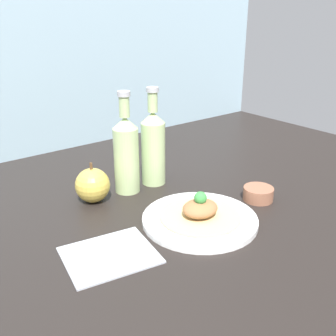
{
  "coord_description": "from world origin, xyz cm",
  "views": [
    {
      "loc": [
        -49.67,
        -69.95,
        44.13
      ],
      "look_at": [
        4.07,
        -1.57,
        9.19
      ],
      "focal_mm": 42.0,
      "sensor_mm": 36.0,
      "label": 1
    }
  ],
  "objects_px": {
    "cider_bottle_right": "(153,146)",
    "dipping_bowl": "(258,194)",
    "plate": "(200,219)",
    "apple": "(93,185)",
    "cider_bottle_left": "(128,152)",
    "plated_food": "(200,211)"
  },
  "relations": [
    {
      "from": "plated_food",
      "to": "cider_bottle_right",
      "type": "xyz_separation_m",
      "value": [
        0.05,
        0.24,
        0.08
      ]
    },
    {
      "from": "plate",
      "to": "cider_bottle_left",
      "type": "relative_size",
      "value": 0.98
    },
    {
      "from": "cider_bottle_left",
      "to": "cider_bottle_right",
      "type": "bearing_deg",
      "value": 0.0
    },
    {
      "from": "apple",
      "to": "plate",
      "type": "bearing_deg",
      "value": -60.56
    },
    {
      "from": "apple",
      "to": "dipping_bowl",
      "type": "relative_size",
      "value": 1.36
    },
    {
      "from": "apple",
      "to": "cider_bottle_right",
      "type": "bearing_deg",
      "value": -0.37
    },
    {
      "from": "plate",
      "to": "cider_bottle_right",
      "type": "height_order",
      "value": "cider_bottle_right"
    },
    {
      "from": "cider_bottle_left",
      "to": "cider_bottle_right",
      "type": "distance_m",
      "value": 0.08
    },
    {
      "from": "plate",
      "to": "dipping_bowl",
      "type": "bearing_deg",
      "value": -2.09
    },
    {
      "from": "plate",
      "to": "apple",
      "type": "bearing_deg",
      "value": 119.44
    },
    {
      "from": "cider_bottle_right",
      "to": "apple",
      "type": "bearing_deg",
      "value": 179.63
    },
    {
      "from": "cider_bottle_right",
      "to": "cider_bottle_left",
      "type": "bearing_deg",
      "value": 180.0
    },
    {
      "from": "cider_bottle_right",
      "to": "dipping_bowl",
      "type": "relative_size",
      "value": 3.51
    },
    {
      "from": "plated_food",
      "to": "dipping_bowl",
      "type": "height_order",
      "value": "plated_food"
    },
    {
      "from": "cider_bottle_left",
      "to": "dipping_bowl",
      "type": "xyz_separation_m",
      "value": [
        0.22,
        -0.25,
        -0.09
      ]
    },
    {
      "from": "plated_food",
      "to": "cider_bottle_left",
      "type": "xyz_separation_m",
      "value": [
        -0.03,
        0.24,
        0.08
      ]
    },
    {
      "from": "cider_bottle_right",
      "to": "dipping_bowl",
      "type": "distance_m",
      "value": 0.3
    },
    {
      "from": "plate",
      "to": "apple",
      "type": "height_order",
      "value": "apple"
    },
    {
      "from": "plated_food",
      "to": "cider_bottle_right",
      "type": "bearing_deg",
      "value": 78.6
    },
    {
      "from": "cider_bottle_right",
      "to": "apple",
      "type": "height_order",
      "value": "cider_bottle_right"
    },
    {
      "from": "dipping_bowl",
      "to": "plate",
      "type": "bearing_deg",
      "value": 177.91
    },
    {
      "from": "plated_food",
      "to": "apple",
      "type": "relative_size",
      "value": 1.78
    }
  ]
}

